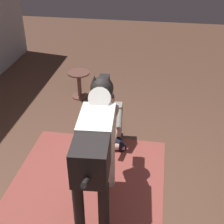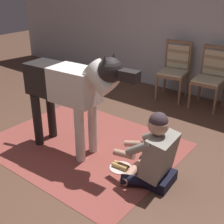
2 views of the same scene
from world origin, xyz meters
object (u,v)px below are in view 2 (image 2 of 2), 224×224
Objects in this scene: dining_chair_left_of_pair at (175,67)px; hot_dog_on_plate at (121,166)px; dining_chair_right_of_pair at (212,74)px; person_sitting_on_floor at (155,155)px; large_dog at (71,88)px.

hot_dog_on_plate is (0.57, -2.33, -0.52)m from dining_chair_left_of_pair.
hot_dog_on_plate is (-0.08, -2.33, -0.52)m from dining_chair_right_of_pair.
dining_chair_right_of_pair is 1.21× the size of person_sitting_on_floor.
large_dog reaches higher than person_sitting_on_floor.
dining_chair_right_of_pair is at bearing 88.13° from hot_dog_on_plate.
person_sitting_on_floor is (0.98, -2.30, -0.21)m from dining_chair_left_of_pair.
person_sitting_on_floor is at bearing 4.30° from hot_dog_on_plate.
hot_dog_on_plate is (-0.41, -0.03, -0.31)m from person_sitting_on_floor.
dining_chair_right_of_pair is 2.34m from person_sitting_on_floor.
dining_chair_right_of_pair is 3.84× the size of hot_dog_on_plate.
dining_chair_left_of_pair reaches higher than hot_dog_on_plate.
dining_chair_left_of_pair is 2.46m from hot_dog_on_plate.
dining_chair_left_of_pair is at bearing 87.26° from large_dog.
dining_chair_left_of_pair reaches higher than person_sitting_on_floor.
dining_chair_left_of_pair is at bearing -179.91° from dining_chair_right_of_pair.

